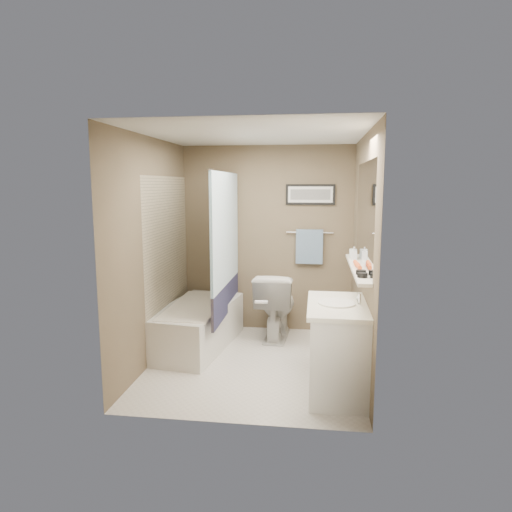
# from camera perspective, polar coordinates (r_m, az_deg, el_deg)

# --- Properties ---
(ground) EXTENTS (2.50, 2.50, 0.00)m
(ground) POSITION_cam_1_polar(r_m,az_deg,el_deg) (5.04, -0.23, -13.31)
(ground) COLOR silver
(ground) RESTS_ON ground
(ceiling) EXTENTS (2.20, 2.50, 0.04)m
(ceiling) POSITION_cam_1_polar(r_m,az_deg,el_deg) (4.68, -0.25, 14.74)
(ceiling) COLOR silver
(ceiling) RESTS_ON wall_back
(wall_back) EXTENTS (2.20, 0.04, 2.40)m
(wall_back) POSITION_cam_1_polar(r_m,az_deg,el_deg) (5.92, 1.38, 2.09)
(wall_back) COLOR brown
(wall_back) RESTS_ON ground
(wall_front) EXTENTS (2.20, 0.04, 2.40)m
(wall_front) POSITION_cam_1_polar(r_m,az_deg,el_deg) (3.52, -2.97, -2.65)
(wall_front) COLOR brown
(wall_front) RESTS_ON ground
(wall_left) EXTENTS (0.04, 2.50, 2.40)m
(wall_left) POSITION_cam_1_polar(r_m,az_deg,el_deg) (4.98, -12.66, 0.56)
(wall_left) COLOR brown
(wall_left) RESTS_ON ground
(wall_right) EXTENTS (0.04, 2.50, 2.40)m
(wall_right) POSITION_cam_1_polar(r_m,az_deg,el_deg) (4.69, 12.94, 0.05)
(wall_right) COLOR brown
(wall_right) RESTS_ON ground
(tile_surround) EXTENTS (0.02, 1.55, 2.00)m
(tile_surround) POSITION_cam_1_polar(r_m,az_deg,el_deg) (5.48, -10.91, -0.75)
(tile_surround) COLOR tan
(tile_surround) RESTS_ON wall_left
(curtain_rod) EXTENTS (0.02, 1.55, 0.02)m
(curtain_rod) POSITION_cam_1_polar(r_m,az_deg,el_deg) (5.22, -3.91, 10.49)
(curtain_rod) COLOR silver
(curtain_rod) RESTS_ON wall_left
(curtain_upper) EXTENTS (0.03, 1.45, 1.28)m
(curtain_upper) POSITION_cam_1_polar(r_m,az_deg,el_deg) (5.25, -3.84, 3.38)
(curtain_upper) COLOR white
(curtain_upper) RESTS_ON curtain_rod
(curtain_lower) EXTENTS (0.03, 1.45, 0.36)m
(curtain_lower) POSITION_cam_1_polar(r_m,az_deg,el_deg) (5.39, -3.75, -5.34)
(curtain_lower) COLOR #28284B
(curtain_lower) RESTS_ON curtain_rod
(mirror) EXTENTS (0.02, 1.60, 1.00)m
(mirror) POSITION_cam_1_polar(r_m,az_deg,el_deg) (4.50, 13.43, 5.05)
(mirror) COLOR silver
(mirror) RESTS_ON wall_right
(shelf) EXTENTS (0.12, 1.60, 0.03)m
(shelf) POSITION_cam_1_polar(r_m,az_deg,el_deg) (4.56, 12.50, -1.47)
(shelf) COLOR silver
(shelf) RESTS_ON wall_right
(towel_bar) EXTENTS (0.60, 0.02, 0.02)m
(towel_bar) POSITION_cam_1_polar(r_m,az_deg,el_deg) (5.86, 6.72, 2.94)
(towel_bar) COLOR silver
(towel_bar) RESTS_ON wall_back
(towel) EXTENTS (0.34, 0.05, 0.44)m
(towel) POSITION_cam_1_polar(r_m,az_deg,el_deg) (5.87, 6.69, 1.17)
(towel) COLOR #91B3D2
(towel) RESTS_ON towel_bar
(art_frame) EXTENTS (0.62, 0.02, 0.26)m
(art_frame) POSITION_cam_1_polar(r_m,az_deg,el_deg) (5.85, 6.81, 7.64)
(art_frame) COLOR black
(art_frame) RESTS_ON wall_back
(art_mat) EXTENTS (0.56, 0.00, 0.20)m
(art_mat) POSITION_cam_1_polar(r_m,az_deg,el_deg) (5.84, 6.81, 7.63)
(art_mat) COLOR white
(art_mat) RESTS_ON art_frame
(art_image) EXTENTS (0.50, 0.00, 0.13)m
(art_image) POSITION_cam_1_polar(r_m,az_deg,el_deg) (5.83, 6.81, 7.63)
(art_image) COLOR #595959
(art_image) RESTS_ON art_mat
(door) EXTENTS (0.80, 0.02, 2.00)m
(door) POSITION_cam_1_polar(r_m,az_deg,el_deg) (3.50, 5.97, -6.13)
(door) COLOR silver
(door) RESTS_ON wall_front
(door_handle) EXTENTS (0.10, 0.02, 0.02)m
(door_handle) POSITION_cam_1_polar(r_m,az_deg,el_deg) (3.57, 0.67, -5.77)
(door_handle) COLOR silver
(door_handle) RESTS_ON door
(bathtub) EXTENTS (0.89, 1.58, 0.50)m
(bathtub) POSITION_cam_1_polar(r_m,az_deg,el_deg) (5.50, -7.46, -8.68)
(bathtub) COLOR silver
(bathtub) RESTS_ON ground
(tub_rim) EXTENTS (0.56, 1.36, 0.02)m
(tub_rim) POSITION_cam_1_polar(r_m,az_deg,el_deg) (5.43, -7.52, -6.17)
(tub_rim) COLOR white
(tub_rim) RESTS_ON bathtub
(toilet) EXTENTS (0.51, 0.84, 0.84)m
(toilet) POSITION_cam_1_polar(r_m,az_deg,el_deg) (5.73, 2.52, -6.12)
(toilet) COLOR silver
(toilet) RESTS_ON ground
(vanity) EXTENTS (0.50, 0.90, 0.80)m
(vanity) POSITION_cam_1_polar(r_m,az_deg,el_deg) (4.34, 10.16, -11.53)
(vanity) COLOR white
(vanity) RESTS_ON ground
(countertop) EXTENTS (0.54, 0.96, 0.04)m
(countertop) POSITION_cam_1_polar(r_m,az_deg,el_deg) (4.21, 10.18, -6.16)
(countertop) COLOR white
(countertop) RESTS_ON vanity
(sink_basin) EXTENTS (0.34, 0.34, 0.01)m
(sink_basin) POSITION_cam_1_polar(r_m,az_deg,el_deg) (4.20, 10.05, -5.79)
(sink_basin) COLOR white
(sink_basin) RESTS_ON countertop
(faucet_spout) EXTENTS (0.02, 0.02, 0.10)m
(faucet_spout) POSITION_cam_1_polar(r_m,az_deg,el_deg) (4.21, 12.80, -5.27)
(faucet_spout) COLOR silver
(faucet_spout) RESTS_ON countertop
(faucet_knob) EXTENTS (0.05, 0.05, 0.05)m
(faucet_knob) POSITION_cam_1_polar(r_m,az_deg,el_deg) (4.31, 12.68, -5.21)
(faucet_knob) COLOR white
(faucet_knob) RESTS_ON countertop
(candle_bowl_near) EXTENTS (0.09, 0.09, 0.04)m
(candle_bowl_near) POSITION_cam_1_polar(r_m,az_deg,el_deg) (4.03, 13.15, -2.34)
(candle_bowl_near) COLOR black
(candle_bowl_near) RESTS_ON shelf
(candle_bowl_far) EXTENTS (0.09, 0.09, 0.04)m
(candle_bowl_far) POSITION_cam_1_polar(r_m,az_deg,el_deg) (4.15, 12.99, -2.01)
(candle_bowl_far) COLOR black
(candle_bowl_far) RESTS_ON shelf
(hair_brush_front) EXTENTS (0.06, 0.22, 0.04)m
(hair_brush_front) POSITION_cam_1_polar(r_m,az_deg,el_deg) (4.46, 12.61, -1.20)
(hair_brush_front) COLOR #DF511F
(hair_brush_front) RESTS_ON shelf
(hair_brush_back) EXTENTS (0.06, 0.22, 0.04)m
(hair_brush_back) POSITION_cam_1_polar(r_m,az_deg,el_deg) (4.59, 12.48, -0.92)
(hair_brush_back) COLOR #ED5621
(hair_brush_back) RESTS_ON shelf
(pink_comb) EXTENTS (0.05, 0.16, 0.01)m
(pink_comb) POSITION_cam_1_polar(r_m,az_deg,el_deg) (4.69, 12.37, -0.94)
(pink_comb) COLOR pink
(pink_comb) RESTS_ON shelf
(glass_jar) EXTENTS (0.08, 0.08, 0.10)m
(glass_jar) POSITION_cam_1_polar(r_m,az_deg,el_deg) (5.06, 12.04, 0.31)
(glass_jar) COLOR white
(glass_jar) RESTS_ON shelf
(soap_bottle) EXTENTS (0.06, 0.06, 0.14)m
(soap_bottle) POSITION_cam_1_polar(r_m,az_deg,el_deg) (4.96, 12.13, 0.34)
(soap_bottle) COLOR #999999
(soap_bottle) RESTS_ON shelf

